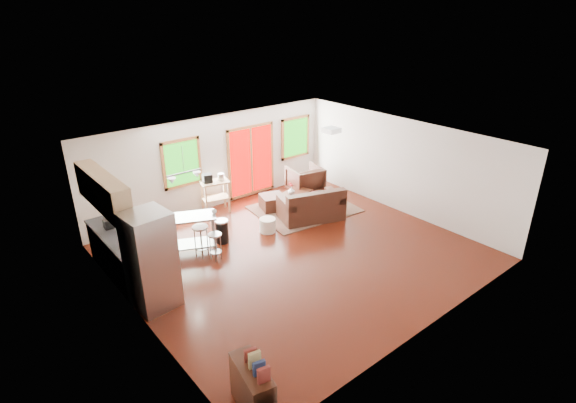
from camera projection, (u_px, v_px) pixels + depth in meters
floor at (296, 253)px, 10.48m from camera, size 7.50×7.00×0.02m
ceiling at (297, 145)px, 9.42m from camera, size 7.50×7.00×0.02m
back_wall at (215, 162)px, 12.43m from camera, size 7.50×0.02×2.60m
left_wall at (131, 257)px, 7.76m from camera, size 0.02×7.00×2.60m
right_wall at (402, 166)px, 12.13m from camera, size 0.02×7.00×2.60m
front_wall at (433, 267)px, 7.47m from camera, size 7.50×0.02×2.60m
window_left at (182, 163)px, 11.73m from camera, size 1.10×0.05×1.30m
french_doors at (251, 161)px, 13.17m from camera, size 1.60×0.05×2.10m
window_right at (295, 137)px, 14.00m from camera, size 1.10×0.05×1.30m
rug at (304, 209)px, 12.67m from camera, size 2.92×2.37×0.03m
loveseat at (312, 207)px, 11.98m from camera, size 1.86×1.40×0.88m
coffee_table at (295, 195)px, 12.77m from camera, size 1.13×0.86×0.40m
armchair at (305, 179)px, 13.52m from camera, size 1.09×1.05×0.96m
ottoman at (272, 202)px, 12.60m from camera, size 0.79×0.79×0.42m
pouf at (268, 225)px, 11.37m from camera, size 0.53×0.53×0.36m
vase at (291, 190)px, 12.61m from camera, size 0.24×0.25×0.34m
book at (313, 190)px, 12.61m from camera, size 0.20×0.09×0.27m
cabinets at (115, 236)px, 9.27m from camera, size 0.64×2.24×2.30m
refrigerator at (151, 260)px, 8.30m from camera, size 0.85×0.82×1.94m
island at (183, 229)px, 10.14m from camera, size 1.62×1.18×0.95m
cup at (214, 211)px, 10.18m from camera, size 0.13×0.11×0.11m
bar_stool_a at (168, 249)px, 9.56m from camera, size 0.35×0.35×0.72m
bar_stool_b at (201, 234)px, 10.10m from camera, size 0.46×0.46×0.76m
bar_stool_c at (215, 241)px, 10.00m from camera, size 0.35×0.35×0.65m
trash_can at (222, 231)px, 10.81m from camera, size 0.39×0.39×0.59m
kitchen_cart at (214, 186)px, 12.20m from camera, size 0.84×0.64×1.15m
bookshelf at (253, 389)px, 6.24m from camera, size 0.51×0.93×1.04m
ceiling_flush at (331, 130)px, 10.81m from camera, size 0.35×0.35×0.12m
pendant_light at (185, 177)px, 9.66m from camera, size 0.80×0.18×0.79m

